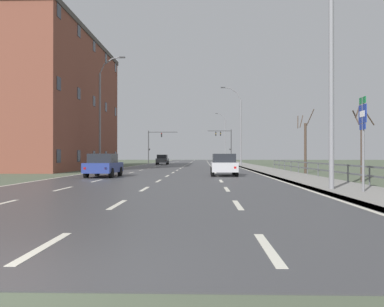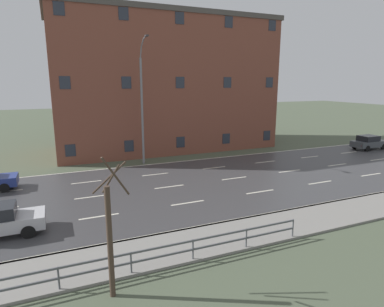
% 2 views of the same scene
% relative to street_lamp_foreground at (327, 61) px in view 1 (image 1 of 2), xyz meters
% --- Properties ---
extents(ground_plane, '(160.00, 160.00, 0.12)m').
position_rel_street_lamp_foreground_xyz_m(ground_plane, '(-7.44, 36.19, -5.28)').
color(ground_plane, '#4C5642').
extents(road_asphalt_strip, '(14.00, 120.00, 0.03)m').
position_rel_street_lamp_foreground_xyz_m(road_asphalt_strip, '(-7.44, 48.18, -5.21)').
color(road_asphalt_strip, '#3D3D3F').
rests_on(road_asphalt_strip, ground).
extents(sidewalk_right, '(3.00, 120.00, 0.12)m').
position_rel_street_lamp_foreground_xyz_m(sidewalk_right, '(0.99, 48.19, -5.16)').
color(sidewalk_right, gray).
rests_on(sidewalk_right, ground).
extents(guardrail, '(0.07, 34.19, 1.00)m').
position_rel_street_lamp_foreground_xyz_m(guardrail, '(2.41, 8.40, -4.52)').
color(guardrail, '#515459').
rests_on(guardrail, ground).
extents(street_lamp_foreground, '(2.52, 0.24, 10.68)m').
position_rel_street_lamp_foreground_xyz_m(street_lamp_foreground, '(0.00, 0.00, 0.00)').
color(street_lamp_foreground, slate).
rests_on(street_lamp_foreground, ground).
extents(street_lamp_midground, '(2.82, 0.24, 10.73)m').
position_rel_street_lamp_foreground_xyz_m(street_lamp_midground, '(-0.04, 37.88, -0.01)').
color(street_lamp_midground, slate).
rests_on(street_lamp_midground, ground).
extents(street_lamp_distant, '(2.37, 0.24, 11.20)m').
position_rel_street_lamp_foreground_xyz_m(street_lamp_distant, '(0.02, 75.76, 0.27)').
color(street_lamp_distant, slate).
rests_on(street_lamp_distant, ground).
extents(street_lamp_left_bank, '(2.57, 0.24, 11.15)m').
position_rel_street_lamp_foreground_xyz_m(street_lamp_left_bank, '(-14.88, 22.73, 0.23)').
color(street_lamp_left_bank, slate).
rests_on(street_lamp_left_bank, ground).
extents(highway_sign, '(0.09, 0.68, 3.64)m').
position_rel_street_lamp_foreground_xyz_m(highway_sign, '(0.95, -1.13, -2.89)').
color(highway_sign, slate).
rests_on(highway_sign, ground).
extents(traffic_signal_right, '(4.63, 0.36, 6.44)m').
position_rel_street_lamp_foreground_xyz_m(traffic_signal_right, '(-0.61, 60.93, -0.85)').
color(traffic_signal_right, '#38383A').
rests_on(traffic_signal_right, ground).
extents(traffic_signal_left, '(5.63, 0.36, 6.14)m').
position_rel_street_lamp_foreground_xyz_m(traffic_signal_left, '(-14.29, 59.64, -1.14)').
color(traffic_signal_left, '#38383A').
rests_on(traffic_signal_left, ground).
extents(car_mid_centre, '(1.86, 4.11, 1.57)m').
position_rel_street_lamp_foreground_xyz_m(car_mid_centre, '(-11.46, 47.73, -4.42)').
color(car_mid_centre, '#474C51').
rests_on(car_mid_centre, ground).
extents(car_far_right, '(1.85, 4.11, 1.57)m').
position_rel_street_lamp_foreground_xyz_m(car_far_right, '(-3.48, 12.36, -4.42)').
color(car_far_right, '#B7B7BC').
rests_on(car_far_right, ground).
extents(car_near_left, '(1.88, 4.12, 1.57)m').
position_rel_street_lamp_foreground_xyz_m(car_near_left, '(-11.59, 10.47, -4.42)').
color(car_near_left, navy).
rests_on(car_near_left, ground).
extents(brick_building, '(10.31, 24.13, 14.44)m').
position_rel_street_lamp_foreground_xyz_m(brick_building, '(-21.88, 27.10, 2.00)').
color(brick_building, brown).
rests_on(brick_building, ground).
extents(bare_tree_near, '(1.04, 1.02, 4.56)m').
position_rel_street_lamp_foreground_xyz_m(bare_tree_near, '(3.86, 6.31, -3.21)').
color(bare_tree_near, '#423328').
rests_on(bare_tree_near, ground).
extents(bare_tree_mid, '(1.43, 1.18, 5.24)m').
position_rel_street_lamp_foreground_xyz_m(bare_tree_mid, '(3.36, 16.72, -2.91)').
color(bare_tree_mid, '#423328').
rests_on(bare_tree_mid, ground).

